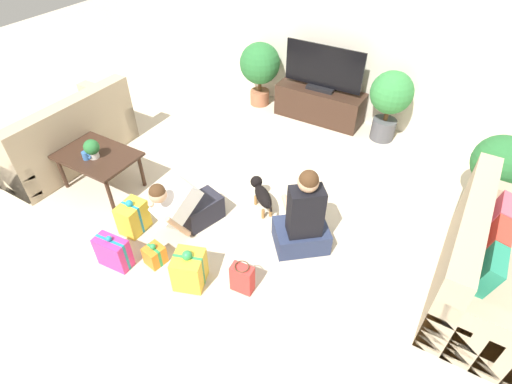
% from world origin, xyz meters
% --- Properties ---
extents(ground_plane, '(16.00, 16.00, 0.00)m').
position_xyz_m(ground_plane, '(0.00, 0.00, 0.00)').
color(ground_plane, beige).
extents(wall_back, '(8.40, 0.06, 2.60)m').
position_xyz_m(wall_back, '(0.00, 2.63, 1.30)').
color(wall_back, beige).
rests_on(wall_back, ground_plane).
extents(sofa_left, '(0.84, 1.71, 0.88)m').
position_xyz_m(sofa_left, '(-2.43, -0.25, 0.32)').
color(sofa_left, tan).
rests_on(sofa_left, ground_plane).
extents(sofa_right, '(0.84, 1.71, 0.88)m').
position_xyz_m(sofa_right, '(2.43, 0.25, 0.32)').
color(sofa_right, tan).
rests_on(sofa_right, ground_plane).
extents(coffee_table, '(0.89, 0.62, 0.46)m').
position_xyz_m(coffee_table, '(-1.61, -0.42, 0.41)').
color(coffee_table, '#382319').
rests_on(coffee_table, ground_plane).
extents(tv_console, '(1.27, 0.43, 0.47)m').
position_xyz_m(tv_console, '(-0.09, 2.34, 0.23)').
color(tv_console, '#382319').
rests_on(tv_console, ground_plane).
extents(tv, '(1.14, 0.20, 0.63)m').
position_xyz_m(tv, '(-0.09, 2.34, 0.75)').
color(tv, black).
rests_on(tv, tv_console).
extents(potted_plant_back_left, '(0.60, 0.60, 0.96)m').
position_xyz_m(potted_plant_back_left, '(-1.07, 2.29, 0.61)').
color(potted_plant_back_left, '#A36042').
rests_on(potted_plant_back_left, ground_plane).
extents(potted_plant_back_right, '(0.55, 0.55, 0.97)m').
position_xyz_m(potted_plant_back_right, '(0.90, 2.29, 0.61)').
color(potted_plant_back_right, '#4C4C51').
rests_on(potted_plant_back_right, ground_plane).
extents(potted_plant_corner_right, '(0.56, 0.56, 0.90)m').
position_xyz_m(potted_plant_corner_right, '(2.28, 1.46, 0.59)').
color(potted_plant_corner_right, '#A36042').
rests_on(potted_plant_corner_right, ground_plane).
extents(person_kneeling, '(0.51, 0.79, 0.73)m').
position_xyz_m(person_kneeling, '(-0.33, -0.46, 0.31)').
color(person_kneeling, '#23232D').
rests_on(person_kneeling, ground_plane).
extents(person_sitting, '(0.66, 0.64, 0.97)m').
position_xyz_m(person_sitting, '(0.81, -0.09, 0.35)').
color(person_sitting, '#283351').
rests_on(person_sitting, ground_plane).
extents(dog, '(0.45, 0.38, 0.30)m').
position_xyz_m(dog, '(0.17, 0.20, 0.20)').
color(dog, black).
rests_on(dog, ground_plane).
extents(gift_box_a, '(0.20, 0.20, 0.25)m').
position_xyz_m(gift_box_a, '(-0.31, -1.01, 0.10)').
color(gift_box_a, orange).
rests_on(gift_box_a, ground_plane).
extents(gift_box_b, '(0.23, 0.30, 0.40)m').
position_xyz_m(gift_box_b, '(-0.80, -0.77, 0.17)').
color(gift_box_b, yellow).
rests_on(gift_box_b, ground_plane).
extents(gift_box_c, '(0.33, 0.19, 0.38)m').
position_xyz_m(gift_box_c, '(-0.63, -1.21, 0.16)').
color(gift_box_c, '#CC3389').
rests_on(gift_box_c, ground_plane).
extents(gift_box_d, '(0.34, 0.35, 0.41)m').
position_xyz_m(gift_box_d, '(0.13, -1.02, 0.18)').
color(gift_box_d, yellow).
rests_on(gift_box_d, ground_plane).
extents(gift_bag_a, '(0.21, 0.14, 0.32)m').
position_xyz_m(gift_bag_a, '(0.58, -0.84, 0.15)').
color(gift_bag_a, red).
rests_on(gift_bag_a, ground_plane).
extents(mug, '(0.12, 0.08, 0.09)m').
position_xyz_m(mug, '(-1.64, -0.54, 0.50)').
color(mug, '#386BAD').
rests_on(mug, coffee_table).
extents(tabletop_plant, '(0.17, 0.17, 0.22)m').
position_xyz_m(tabletop_plant, '(-1.59, -0.47, 0.58)').
color(tabletop_plant, beige).
rests_on(tabletop_plant, coffee_table).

